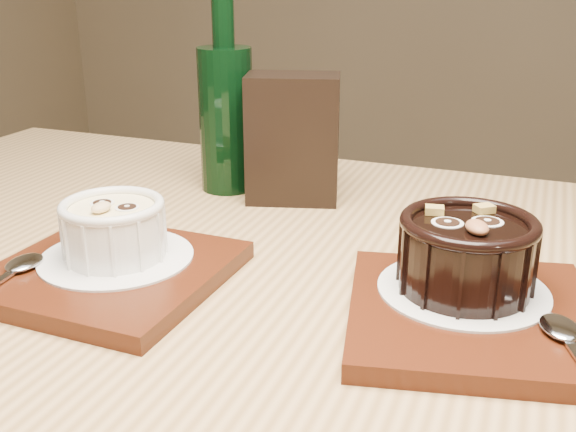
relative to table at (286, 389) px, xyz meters
name	(u,v)px	position (x,y,z in m)	size (l,w,h in m)	color
table	(286,389)	(0.00, 0.00, 0.00)	(1.24, 0.87, 0.75)	#9C7444
tray_left	(111,273)	(-0.15, -0.02, 0.10)	(0.18, 0.18, 0.01)	#481C0C
doily_left	(117,257)	(-0.15, -0.01, 0.11)	(0.13, 0.13, 0.00)	white
ramekin_white	(114,227)	(-0.15, -0.01, 0.13)	(0.09, 0.09, 0.05)	white
tray_right	(473,316)	(0.15, -0.01, 0.10)	(0.18, 0.18, 0.01)	#481C0C
doily_right	(463,289)	(0.14, 0.02, 0.11)	(0.13, 0.13, 0.00)	white
ramekin_dark	(467,250)	(0.14, 0.02, 0.14)	(0.10, 0.10, 0.06)	black
condiment_stand	(293,139)	(-0.07, 0.22, 0.16)	(0.10, 0.06, 0.14)	black
green_bottle	(226,114)	(-0.15, 0.24, 0.18)	(0.06, 0.06, 0.23)	black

